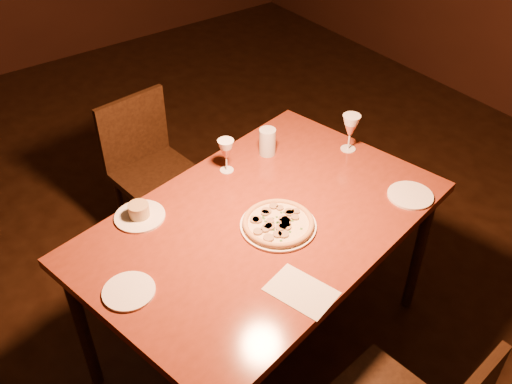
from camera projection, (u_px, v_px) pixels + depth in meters
floor at (220, 340)px, 2.79m from camera, size 7.00×7.00×0.00m
dining_table at (263, 231)px, 2.35m from camera, size 1.64×1.23×0.79m
chair_far at (150, 165)px, 3.12m from camera, size 0.45×0.45×0.85m
pizza_plate at (278, 223)px, 2.25m from camera, size 0.30×0.30×0.03m
ramekin_saucer at (139, 213)px, 2.30m from camera, size 0.21×0.21×0.07m
wine_glass_far at (226, 156)px, 2.51m from camera, size 0.07×0.07×0.16m
wine_glass_right at (350, 133)px, 2.63m from camera, size 0.08×0.08×0.18m
water_tumbler at (267, 142)px, 2.63m from camera, size 0.08×0.08×0.13m
side_plate_left at (129, 291)px, 1.99m from camera, size 0.19×0.19×0.01m
side_plate_near at (410, 195)px, 2.41m from camera, size 0.19×0.19×0.01m
menu_card at (301, 291)px, 2.00m from camera, size 0.22×0.27×0.00m
pendant_light at (265, 19)px, 1.79m from camera, size 0.12×0.12×0.12m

